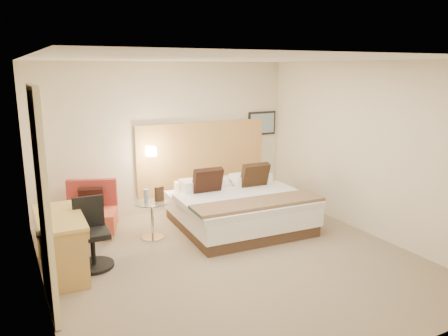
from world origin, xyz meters
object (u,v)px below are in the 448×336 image
lounge_chair (91,213)px  desk (61,227)px  bed (239,208)px  desk_chair (92,239)px  side_table (152,218)px

lounge_chair → desk: 1.40m
bed → desk_chair: (-2.46, -0.43, 0.06)m
bed → desk_chair: bed is taller
desk_chair → side_table: bearing=30.0°
side_table → bed: bearing=-6.4°
desk_chair → desk: bearing=-177.8°
bed → lounge_chair: (-2.24, 0.80, 0.01)m
desk → desk_chair: desk_chair is taller
side_table → desk_chair: desk_chair is taller
desk → bed: bearing=8.9°
side_table → desk: 1.54m
desk → side_table: bearing=23.6°
lounge_chair → desk_chair: bearing=-100.3°
bed → lounge_chair: size_ratio=2.17×
lounge_chair → desk_chair: size_ratio=1.06×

